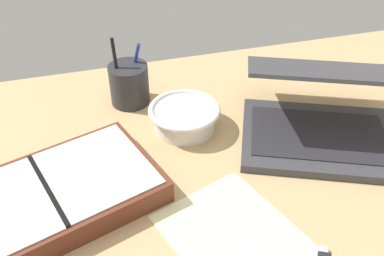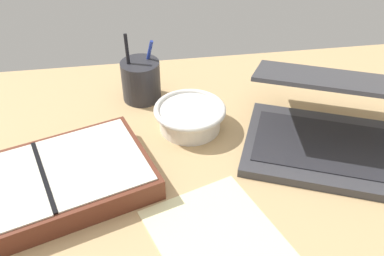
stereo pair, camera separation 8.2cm
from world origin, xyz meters
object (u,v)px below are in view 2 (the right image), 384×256
object	(u,v)px
pen_cup	(141,80)
planner	(46,185)
laptop	(327,124)
bowl	(190,116)

from	to	relation	value
pen_cup	planner	size ratio (longest dim) A/B	0.39
planner	laptop	bearing A→B (deg)	-11.82
laptop	bowl	xyz separation A→B (cm)	(-26.56, 9.76, -2.10)
bowl	laptop	bearing A→B (deg)	-20.17
laptop	pen_cup	distance (cm)	42.97
laptop	planner	world-z (taller)	laptop
bowl	pen_cup	world-z (taller)	pen_cup
bowl	planner	world-z (taller)	bowl
laptop	pen_cup	size ratio (longest dim) A/B	2.49
bowl	pen_cup	size ratio (longest dim) A/B	0.95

